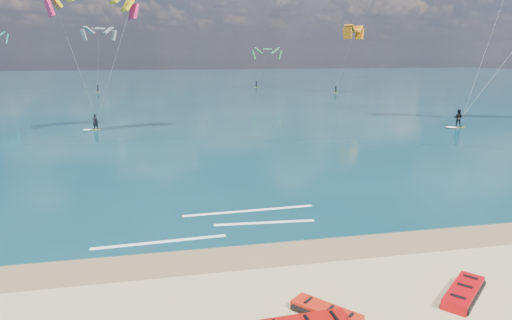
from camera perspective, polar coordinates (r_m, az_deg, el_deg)
The scene contains 9 objects.
ground at distance 54.18m, azimuth -9.25°, elevation 4.74°, with size 320.00×320.00×0.00m, color tan.
wet_sand_strip at distance 18.48m, azimuth -3.69°, elevation -12.08°, with size 320.00×2.40×0.01m, color olive.
sea at distance 117.84m, azimuth -10.74°, elevation 9.25°, with size 320.00×200.00×0.04m, color #0A3038.
packed_kite_mid at distance 14.97m, azimuth 8.77°, elevation -18.81°, with size 2.40×1.00×0.36m, color red, non-canonical shape.
packed_kite_right at distance 17.23m, azimuth 24.46°, elevation -15.35°, with size 2.69×1.13×0.41m, color #BB080D, non-canonical shape.
kitesurfer_main at distance 46.95m, azimuth -19.65°, elevation 12.19°, with size 8.12×7.78×14.63m.
kitesurfer_far at distance 54.00m, azimuth 28.36°, elevation 13.76°, with size 12.53×5.82×18.28m.
shoreline_foam at distance 21.79m, azimuth -3.64°, elevation -7.90°, with size 10.70×3.62×0.01m.
distant_kites at distance 95.19m, azimuth -10.56°, elevation 11.81°, with size 75.27×29.23×12.46m.
Camera 1 is at (-2.25, -13.55, 7.93)m, focal length 32.00 mm.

